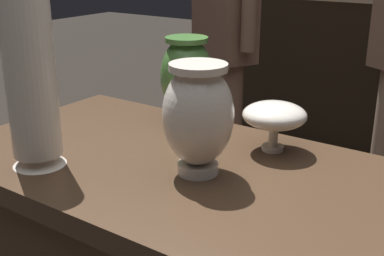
{
  "coord_description": "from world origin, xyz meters",
  "views": [
    {
      "loc": [
        0.64,
        -0.89,
        1.28
      ],
      "look_at": [
        0.02,
        -0.01,
        0.9
      ],
      "focal_mm": 47.65,
      "sensor_mm": 36.0,
      "label": 1
    }
  ],
  "objects_px": {
    "vase_centerpiece": "(198,115)",
    "vase_left_accent": "(274,116)",
    "vase_right_accent": "(187,76)",
    "vase_tall_behind": "(32,86)",
    "visitor_near_left": "(225,29)"
  },
  "relations": [
    {
      "from": "vase_tall_behind",
      "to": "vase_left_accent",
      "type": "distance_m",
      "value": 0.58
    },
    {
      "from": "vase_centerpiece",
      "to": "vase_left_accent",
      "type": "distance_m",
      "value": 0.24
    },
    {
      "from": "vase_centerpiece",
      "to": "vase_left_accent",
      "type": "bearing_deg",
      "value": 70.68
    },
    {
      "from": "vase_tall_behind",
      "to": "vase_right_accent",
      "type": "distance_m",
      "value": 0.47
    },
    {
      "from": "vase_right_accent",
      "to": "visitor_near_left",
      "type": "height_order",
      "value": "visitor_near_left"
    },
    {
      "from": "vase_left_accent",
      "to": "vase_centerpiece",
      "type": "bearing_deg",
      "value": -109.32
    },
    {
      "from": "vase_tall_behind",
      "to": "vase_right_accent",
      "type": "bearing_deg",
      "value": 78.2
    },
    {
      "from": "vase_tall_behind",
      "to": "visitor_near_left",
      "type": "xyz_separation_m",
      "value": [
        -0.33,
        1.37,
        -0.07
      ]
    },
    {
      "from": "vase_tall_behind",
      "to": "visitor_near_left",
      "type": "distance_m",
      "value": 1.41
    },
    {
      "from": "vase_right_accent",
      "to": "visitor_near_left",
      "type": "bearing_deg",
      "value": 115.32
    },
    {
      "from": "vase_tall_behind",
      "to": "vase_centerpiece",
      "type": "bearing_deg",
      "value": 27.72
    },
    {
      "from": "vase_left_accent",
      "to": "visitor_near_left",
      "type": "relative_size",
      "value": 0.1
    },
    {
      "from": "visitor_near_left",
      "to": "vase_centerpiece",
      "type": "bearing_deg",
      "value": 145.86
    },
    {
      "from": "vase_centerpiece",
      "to": "visitor_near_left",
      "type": "height_order",
      "value": "visitor_near_left"
    },
    {
      "from": "vase_left_accent",
      "to": "vase_right_accent",
      "type": "distance_m",
      "value": 0.32
    }
  ]
}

